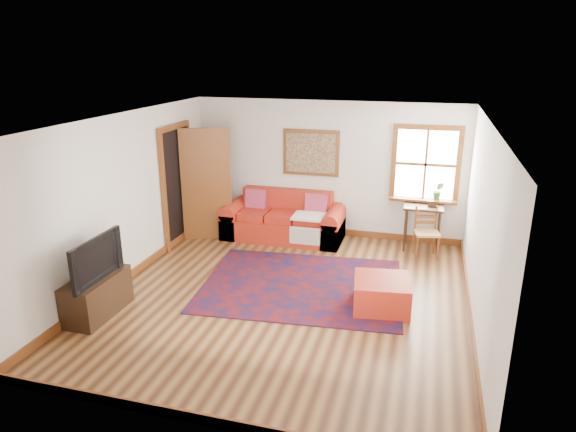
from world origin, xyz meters
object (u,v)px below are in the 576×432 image
(ladder_back_chair, at_px, (426,230))
(media_cabinet, at_px, (97,296))
(side_table, at_px, (423,213))
(red_ottoman, at_px, (381,294))
(red_leather_sofa, at_px, (284,223))

(ladder_back_chair, relative_size, media_cabinet, 0.87)
(side_table, xyz_separation_m, ladder_back_chair, (0.07, -0.32, -0.20))
(ladder_back_chair, distance_m, media_cabinet, 5.26)
(red_ottoman, bearing_deg, media_cabinet, -169.41)
(media_cabinet, bearing_deg, red_ottoman, 18.21)
(red_ottoman, bearing_deg, side_table, 71.77)
(red_leather_sofa, relative_size, red_ottoman, 2.98)
(red_leather_sofa, relative_size, ladder_back_chair, 2.56)
(side_table, distance_m, ladder_back_chair, 0.38)
(red_leather_sofa, distance_m, red_ottoman, 3.07)
(red_ottoman, relative_size, ladder_back_chair, 0.86)
(side_table, distance_m, media_cabinet, 5.42)
(side_table, xyz_separation_m, media_cabinet, (-4.04, -3.59, -0.39))
(red_leather_sofa, height_order, red_ottoman, red_leather_sofa)
(red_ottoman, xyz_separation_m, media_cabinet, (-3.59, -1.18, 0.06))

